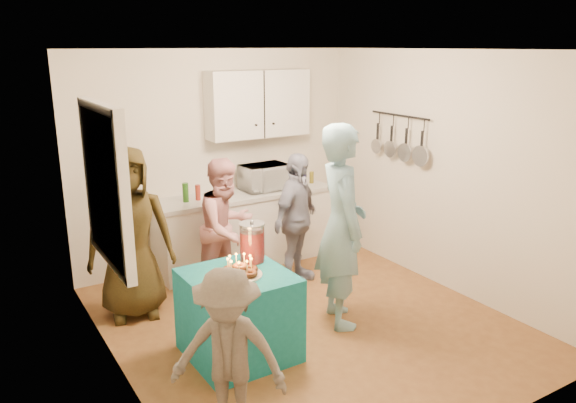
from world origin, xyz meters
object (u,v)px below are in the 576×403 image
counter (244,230)px  child_near_left (228,356)px  woman_back_right (296,219)px  man_birthday (341,226)px  woman_back_left (130,233)px  woman_back_center (226,228)px  punch_jar (252,243)px  microwave (264,177)px  party_table (239,315)px

counter → child_near_left: size_ratio=1.76×
woman_back_right → counter: bearing=76.2°
woman_back_right → man_birthday: bearing=-128.8°
woman_back_left → woman_back_right: (1.83, -0.16, -0.11)m
man_birthday → woman_back_center: (-0.66, 1.15, -0.23)m
punch_jar → woman_back_left: (-0.80, 1.05, -0.07)m
microwave → woman_back_center: (-0.86, -0.70, -0.31)m
microwave → party_table: size_ratio=0.67×
microwave → woman_back_right: bearing=-95.9°
punch_jar → woman_back_right: size_ratio=0.23×
party_table → woman_back_center: 1.34m
man_birthday → woman_back_right: (0.15, 1.04, -0.23)m
man_birthday → woman_back_right: size_ratio=1.31×
woman_back_left → woman_back_right: bearing=7.4°
man_birthday → child_near_left: bearing=140.1°
man_birthday → woman_back_center: man_birthday is taller
counter → microwave: size_ratio=3.88×
man_birthday → woman_back_left: man_birthday is taller
woman_back_right → party_table: bearing=-170.3°
microwave → man_birthday: man_birthday is taller
microwave → child_near_left: bearing=-126.0°
microwave → woman_back_center: size_ratio=0.37×
counter → microwave: microwave is taller
man_birthday → child_near_left: 1.96m
man_birthday → woman_back_right: man_birthday is taller
party_table → woman_back_right: bearing=40.3°
woman_back_left → child_near_left: 2.18m
counter → woman_back_center: (-0.57, -0.70, 0.33)m
man_birthday → punch_jar: bearing=100.2°
woman_back_right → woman_back_left: bearing=144.5°
woman_back_left → woman_back_center: (1.02, -0.05, -0.11)m
party_table → man_birthday: size_ratio=0.43×
woman_back_right → child_near_left: size_ratio=1.20×
man_birthday → party_table: bearing=112.5°
counter → woman_back_center: size_ratio=1.45×
microwave → man_birthday: 1.86m
party_table → punch_jar: (0.25, 0.20, 0.55)m
microwave → punch_jar: microwave is taller
woman_back_left → microwave: bearing=31.5°
microwave → punch_jar: size_ratio=1.67×
party_table → woman_back_center: woman_back_center is taller
punch_jar → child_near_left: bearing=-125.1°
counter → woman_back_right: bearing=-73.3°
counter → woman_back_left: (-1.59, -0.65, 0.43)m
microwave → man_birthday: bearing=-98.6°
punch_jar → woman_back_center: 1.04m
punch_jar → man_birthday: 0.89m
party_table → woman_back_center: size_ratio=0.56×
punch_jar → woman_back_center: bearing=77.7°
child_near_left → microwave: bearing=97.6°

